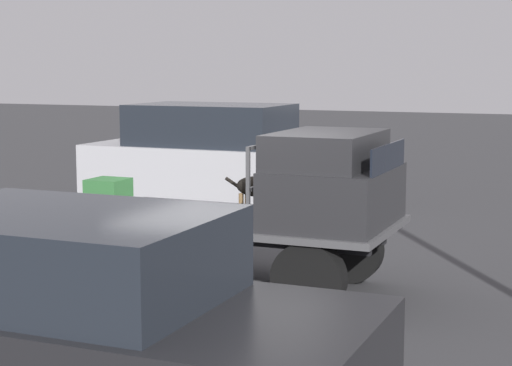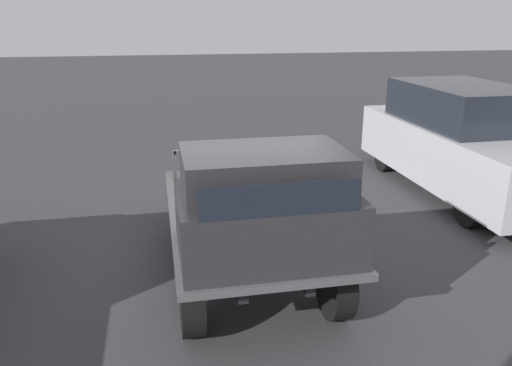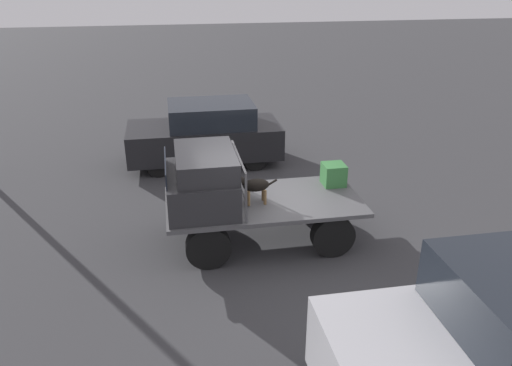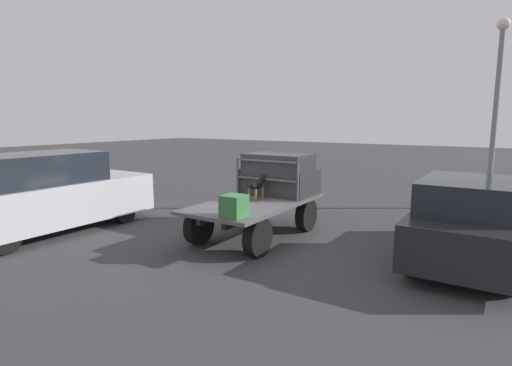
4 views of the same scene
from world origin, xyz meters
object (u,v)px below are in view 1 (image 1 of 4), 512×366
(parked_sedan, at_px, (81,332))
(parked_pickup_far, at_px, (221,161))
(flatbed_truck, at_px, (240,238))
(cargo_crate, at_px, (108,197))
(dog, at_px, (260,187))

(parked_sedan, height_order, parked_pickup_far, parked_pickup_far)
(flatbed_truck, distance_m, parked_pickup_far, 5.24)
(flatbed_truck, relative_size, parked_pickup_far, 0.75)
(cargo_crate, bearing_deg, dog, 17.92)
(dog, bearing_deg, cargo_crate, -151.72)
(flatbed_truck, height_order, cargo_crate, cargo_crate)
(dog, xyz_separation_m, parked_sedan, (0.51, -4.55, -0.41))
(flatbed_truck, distance_m, dog, 0.67)
(dog, xyz_separation_m, parked_pickup_far, (-2.65, 4.53, -0.27))
(dog, bearing_deg, parked_pickup_far, 130.69)
(cargo_crate, height_order, parked_pickup_far, parked_pickup_far)
(parked_sedan, xyz_separation_m, parked_pickup_far, (-3.16, 9.08, 0.14))
(cargo_crate, bearing_deg, parked_sedan, -59.99)
(dog, relative_size, parked_sedan, 0.20)
(flatbed_truck, bearing_deg, parked_pickup_far, 117.64)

